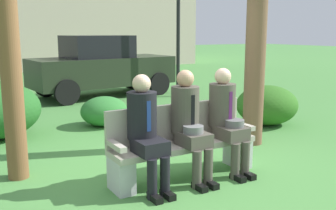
{
  "coord_description": "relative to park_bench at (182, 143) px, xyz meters",
  "views": [
    {
      "loc": [
        -2.54,
        -4.04,
        1.78
      ],
      "look_at": [
        -0.03,
        0.2,
        0.85
      ],
      "focal_mm": 41.59,
      "sensor_mm": 36.0,
      "label": 1
    }
  ],
  "objects": [
    {
      "name": "park_bench",
      "position": [
        0.0,
        0.0,
        0.0
      ],
      "size": [
        1.9,
        0.44,
        0.9
      ],
      "color": "#B7AD9E",
      "rests_on": "ground"
    },
    {
      "name": "ground_plane",
      "position": [
        0.03,
        0.14,
        -0.42
      ],
      "size": [
        80.0,
        80.0,
        0.0
      ],
      "primitive_type": "plane",
      "color": "#4A8940"
    },
    {
      "name": "seated_man_middle",
      "position": [
        0.01,
        -0.13,
        0.32
      ],
      "size": [
        0.34,
        0.72,
        1.34
      ],
      "color": "#4C473D",
      "rests_on": "ground"
    },
    {
      "name": "seated_man_right",
      "position": [
        0.58,
        -0.13,
        0.32
      ],
      "size": [
        0.34,
        0.72,
        1.33
      ],
      "color": "#4C473D",
      "rests_on": "ground"
    },
    {
      "name": "shrub_near_bench",
      "position": [
        2.91,
        1.49,
        -0.04
      ],
      "size": [
        1.22,
        1.12,
        0.76
      ],
      "primitive_type": "ellipsoid",
      "color": "#316B20",
      "rests_on": "ground"
    },
    {
      "name": "shrub_mid_lawn",
      "position": [
        0.15,
        3.0,
        -0.14
      ],
      "size": [
        0.91,
        0.83,
        0.57
      ],
      "primitive_type": "ellipsoid",
      "color": "#307831",
      "rests_on": "ground"
    },
    {
      "name": "street_lamp",
      "position": [
        3.21,
        5.21,
        1.83
      ],
      "size": [
        0.24,
        0.24,
        3.68
      ],
      "color": "black",
      "rests_on": "ground"
    },
    {
      "name": "parked_car_far",
      "position": [
        1.41,
        6.34,
        0.42
      ],
      "size": [
        4.02,
        2.0,
        1.68
      ],
      "color": "#232D1E",
      "rests_on": "ground"
    },
    {
      "name": "seated_man_left",
      "position": [
        -0.57,
        -0.12,
        0.31
      ],
      "size": [
        0.34,
        0.72,
        1.31
      ],
      "color": "black",
      "rests_on": "ground"
    }
  ]
}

